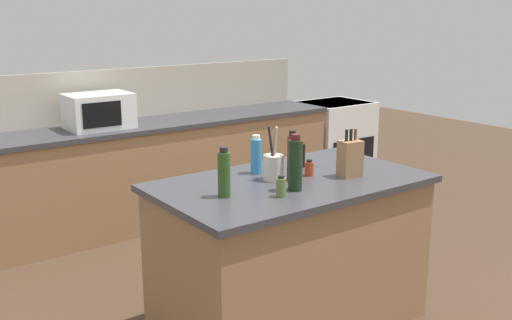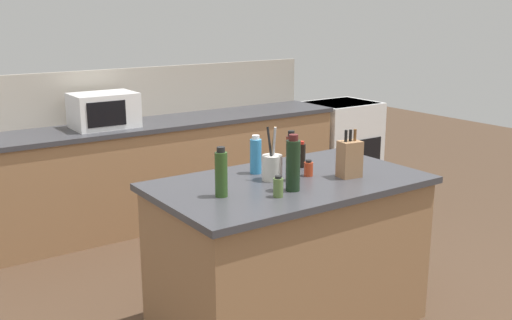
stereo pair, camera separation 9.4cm
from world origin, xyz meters
name	(u,v)px [view 2 (the right image)]	position (x,y,z in m)	size (l,w,h in m)	color
back_counter_run	(170,170)	(0.30, 2.20, 0.47)	(3.43, 0.66, 0.94)	#936B47
wall_backsplash	(152,91)	(0.30, 2.52, 1.17)	(3.39, 0.03, 0.46)	#B2A899
kitchen_island	(289,254)	(0.00, 0.00, 0.47)	(1.62, 0.94, 0.94)	#936B47
range_oven	(340,142)	(2.44, 2.20, 0.47)	(0.76, 0.65, 0.92)	white
microwave	(104,110)	(-0.30, 2.20, 1.09)	(0.53, 0.39, 0.29)	white
knife_block	(350,159)	(0.34, -0.15, 1.05)	(0.14, 0.12, 0.29)	#936B47
utensil_crock	(272,166)	(-0.08, 0.06, 1.02)	(0.12, 0.12, 0.32)	beige
olive_oil_bottle	(221,173)	(-0.50, -0.04, 1.07)	(0.07, 0.07, 0.27)	#2D4C1E
vinegar_bottle	(291,157)	(0.00, -0.01, 1.08)	(0.06, 0.06, 0.30)	maroon
soy_sauce_bottle	(301,155)	(0.25, 0.20, 1.02)	(0.05, 0.05, 0.17)	black
spice_jar_oregano	(278,187)	(-0.25, -0.22, 0.99)	(0.05, 0.05, 0.12)	#567038
dish_soap_bottle	(256,155)	(-0.08, 0.24, 1.05)	(0.07, 0.07, 0.24)	#3384BC
wine_bottle	(293,164)	(-0.11, -0.17, 1.09)	(0.08, 0.08, 0.32)	black
spice_jar_paprika	(309,169)	(0.15, 0.01, 0.99)	(0.06, 0.06, 0.10)	#B73D1E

